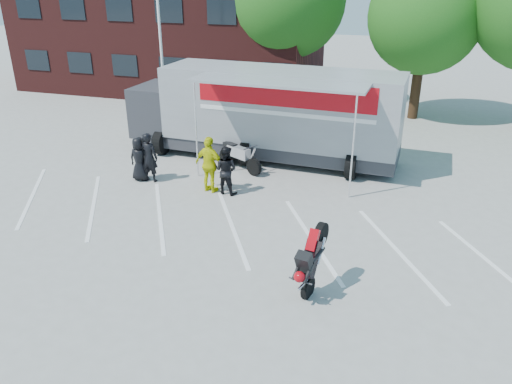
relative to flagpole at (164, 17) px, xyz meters
The scene contains 12 objects.
ground 12.83m from the flagpole, 58.02° to the right, with size 100.00×100.00×0.00m, color #9F9E99.
parking_bay_lines 12.06m from the flagpole, 55.25° to the right, with size 18.00×5.00×0.01m, color white.
office_building 8.97m from the flagpole, 115.15° to the left, with size 18.00×8.00×7.00m, color #471817.
flagpole is the anchor object (origin of this frame).
tree_mid 12.31m from the flagpole, 23.97° to the left, with size 5.44×5.44×7.68m.
transporter_truck 8.25m from the flagpole, 27.07° to the right, with size 11.20×5.40×3.56m, color #909398, non-canonical shape.
parked_motorcycle 8.57m from the flagpole, 41.75° to the right, with size 0.75×2.24×1.17m, color silver, non-canonical shape.
stunt_bike_rider 15.50m from the flagpole, 49.84° to the right, with size 0.73×1.55×1.83m, color black, non-canonical shape.
spectator_leather_a 8.13m from the flagpole, 72.69° to the right, with size 0.78×0.51×1.61m, color black.
spectator_leather_b 8.18m from the flagpole, 69.65° to the right, with size 0.66×0.43×1.81m, color black.
spectator_leather_c 9.65m from the flagpole, 51.31° to the right, with size 0.82×0.64×1.68m, color black.
spectator_hivis 9.31m from the flagpole, 54.44° to the right, with size 1.15×0.48×1.96m, color #D8DC0B.
Camera 1 is at (4.85, -11.36, 7.00)m, focal length 35.00 mm.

